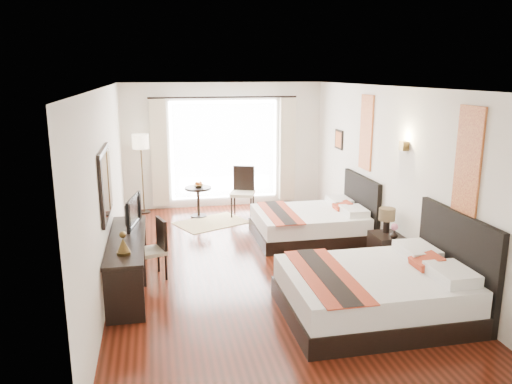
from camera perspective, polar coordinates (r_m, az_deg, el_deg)
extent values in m
cube|color=#351309|center=(8.13, 0.19, -8.28)|extent=(4.50, 7.50, 0.01)
cube|color=white|center=(7.55, 0.21, 11.83)|extent=(4.50, 7.50, 0.02)
cube|color=silver|center=(8.46, 15.28, 2.04)|extent=(0.01, 7.50, 2.80)
cube|color=silver|center=(7.59, -16.62, 0.68)|extent=(0.01, 7.50, 2.80)
cube|color=silver|center=(11.35, -3.68, 5.33)|extent=(4.50, 0.01, 2.80)
cube|color=silver|center=(4.27, 10.63, -8.92)|extent=(4.50, 0.01, 2.80)
cube|color=white|center=(11.35, -3.66, 4.82)|extent=(2.40, 0.02, 2.20)
cube|color=white|center=(11.29, -3.61, 4.78)|extent=(2.30, 0.02, 2.10)
cube|color=beige|center=(11.15, -11.00, 4.34)|extent=(0.35, 0.14, 2.35)
cube|color=beige|center=(11.55, 3.58, 4.87)|extent=(0.35, 0.14, 2.35)
cube|color=maroon|center=(6.67, 23.07, 3.27)|extent=(0.03, 0.50, 1.35)
cube|color=maroon|center=(9.31, 12.48, 6.65)|extent=(0.03, 0.50, 1.35)
cube|color=#423217|center=(7.96, 16.56, 5.07)|extent=(0.10, 0.14, 0.14)
cube|color=black|center=(7.07, -16.83, 0.98)|extent=(0.04, 1.25, 0.95)
cube|color=white|center=(7.06, -16.63, 0.99)|extent=(0.01, 1.12, 0.82)
cube|color=black|center=(6.65, 13.02, -12.51)|extent=(2.20, 1.72, 0.27)
cube|color=silver|center=(6.53, 13.16, -10.18)|extent=(2.14, 1.68, 0.32)
cube|color=black|center=(6.98, 21.88, -7.33)|extent=(0.08, 1.72, 1.29)
cube|color=maroon|center=(6.24, 8.01, -9.39)|extent=(0.59, 1.78, 0.02)
cube|color=black|center=(9.34, 5.98, -4.61)|extent=(1.96, 1.53, 0.24)
cube|color=silver|center=(9.26, 6.02, -3.06)|extent=(1.90, 1.49, 0.29)
cube|color=black|center=(9.56, 11.90, -1.56)|extent=(0.08, 1.53, 1.15)
cube|color=maroon|center=(9.07, 2.73, -2.36)|extent=(0.53, 1.59, 0.02)
cube|color=black|center=(8.27, 14.64, -6.40)|extent=(0.43, 0.53, 0.51)
cylinder|color=black|center=(8.27, 14.67, -3.85)|extent=(0.11, 0.11, 0.22)
cylinder|color=#392D1B|center=(8.21, 14.76, -2.47)|extent=(0.26, 0.26, 0.20)
imported|color=black|center=(8.01, 15.49, -4.78)|extent=(0.16, 0.16, 0.13)
cube|color=black|center=(7.38, -14.42, -7.85)|extent=(0.50, 2.20, 0.76)
imported|color=black|center=(7.71, -14.36, -2.17)|extent=(0.25, 0.80, 0.46)
cube|color=#B7AF8C|center=(7.63, -12.00, -6.68)|extent=(0.52, 0.52, 0.06)
cube|color=black|center=(7.60, -10.75, -4.70)|extent=(0.16, 0.39, 0.46)
cylinder|color=black|center=(11.25, -12.64, -2.26)|extent=(0.26, 0.26, 0.03)
cylinder|color=#423217|center=(11.07, -12.84, 1.46)|extent=(0.03, 0.03, 1.47)
cylinder|color=#FFEBC7|center=(10.93, -13.06, 5.65)|extent=(0.35, 0.35, 0.31)
cylinder|color=black|center=(10.68, -6.60, -1.14)|extent=(0.56, 0.56, 0.65)
imported|color=#482D19|center=(10.58, -6.57, 0.69)|extent=(0.26, 0.26, 0.05)
cube|color=#B7AF8C|center=(10.65, -1.55, -0.19)|extent=(0.62, 0.62, 0.07)
cube|color=black|center=(10.80, -1.39, 1.59)|extent=(0.45, 0.19, 0.54)
cube|color=tan|center=(10.30, -5.10, -3.50)|extent=(1.64, 1.42, 0.01)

